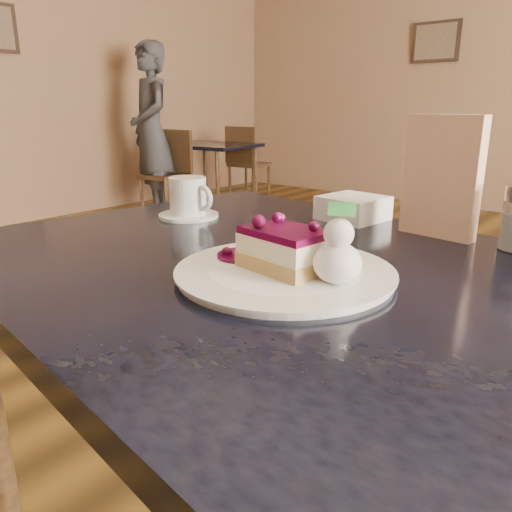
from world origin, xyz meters
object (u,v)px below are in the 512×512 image
Objects in this scene: cheesecake_slice at (285,249)px; bg_table_far_left at (212,201)px; main_table at (306,317)px; dessert_plate at (285,273)px; patron at (152,132)px; coffee_set at (189,200)px.

bg_table_far_left is (-3.37, 3.21, -0.80)m from cheesecake_slice.
main_table is 4.22× the size of dessert_plate.
patron reaches higher than main_table.
main_table is 9.95× the size of cheesecake_slice.
dessert_plate reaches higher than main_table.
patron is at bearing 142.59° from coffee_set.
main_table is 0.48m from coffee_set.
coffee_set is (-0.43, 0.20, -0.00)m from cheesecake_slice.
dessert_plate reaches higher than bg_table_far_left.
dessert_plate is 2.36× the size of cheesecake_slice.
patron is (-3.46, 2.46, 0.09)m from main_table.
patron reaches higher than cheesecake_slice.
bg_table_far_left is (-3.37, 3.21, -0.76)m from dessert_plate.
cheesecake_slice is 0.09× the size of patron.
dessert_plate is 0.20× the size of bg_table_far_left.
patron is at bearing 151.97° from main_table.
main_table is at bearing 82.67° from dessert_plate.
coffee_set is (-0.44, 0.14, 0.13)m from main_table.
main_table is 0.86× the size of patron.
coffee_set is at bearing 155.39° from dessert_plate.
coffee_set is 0.09× the size of bg_table_far_left.
dessert_plate is at bearing -82.67° from cheesecake_slice.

